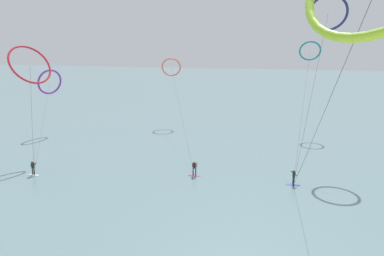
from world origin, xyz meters
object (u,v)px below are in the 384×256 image
at_px(surfer_ivory, 33,169).
at_px(surfer_cobalt, 294,178).
at_px(surfer_magenta, 194,169).
at_px(kite_navy, 328,13).
at_px(kite_crimson, 30,65).
at_px(kite_teal, 310,51).
at_px(kite_violet, 50,82).
at_px(kite_coral, 171,67).

distance_m(surfer_ivory, surfer_cobalt, 27.98).
distance_m(surfer_magenta, kite_navy, 23.58).
relative_size(kite_crimson, kite_teal, 0.56).
bearing_deg(kite_crimson, kite_violet, 45.32).
bearing_deg(kite_coral, kite_teal, 164.80).
xyz_separation_m(surfer_ivory, kite_violet, (-9.69, 17.63, 7.49)).
relative_size(surfer_cobalt, kite_crimson, 0.12).
height_order(surfer_magenta, kite_teal, kite_teal).
bearing_deg(kite_teal, surfer_cobalt, 83.29).
bearing_deg(kite_coral, kite_violet, 20.74).
relative_size(kite_crimson, kite_navy, 0.71).
height_order(surfer_cobalt, kite_crimson, kite_crimson).
relative_size(kite_navy, kite_teal, 0.79).
height_order(surfer_magenta, kite_navy, kite_navy).
bearing_deg(kite_navy, kite_coral, -30.56).
relative_size(kite_coral, kite_navy, 1.31).
bearing_deg(kite_crimson, kite_navy, -58.55).
relative_size(kite_violet, kite_teal, 0.79).
bearing_deg(surfer_magenta, kite_coral, -79.46).
bearing_deg(kite_violet, surfer_cobalt, 95.88).
bearing_deg(kite_violet, kite_crimson, 53.03).
xyz_separation_m(kite_coral, kite_teal, (22.97, -0.72, 2.91)).
bearing_deg(surfer_magenta, kite_violet, -38.65).
bearing_deg(kite_navy, surfer_cobalt, 74.82).
xyz_separation_m(kite_navy, kite_teal, (-0.77, 14.33, -4.55)).
bearing_deg(surfer_ivory, kite_teal, -120.93).
height_order(surfer_cobalt, surfer_magenta, same).
relative_size(kite_violet, kite_navy, 1.00).
distance_m(kite_coral, kite_teal, 23.16).
bearing_deg(kite_violet, kite_navy, 110.36).
bearing_deg(kite_coral, surfer_ivory, 63.15).
relative_size(surfer_cobalt, kite_violet, 0.09).
xyz_separation_m(surfer_magenta, kite_violet, (-26.91, 13.44, 7.49)).
bearing_deg(surfer_ivory, kite_crimson, -42.38).
xyz_separation_m(surfer_magenta, kite_navy, (13.43, 9.64, 16.81)).
relative_size(surfer_ivory, kite_crimson, 0.12).
bearing_deg(surfer_cobalt, kite_coral, -155.17).
bearing_deg(surfer_cobalt, kite_navy, 147.83).
distance_m(kite_crimson, kite_violet, 13.88).
bearing_deg(surfer_ivory, kite_coral, -87.70).
relative_size(kite_crimson, kite_violet, 0.71).
bearing_deg(kite_coral, kite_crimson, 52.38).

